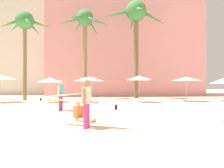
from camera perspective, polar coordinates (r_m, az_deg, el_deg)
The scene contains 15 objects.
ground at distance 6.44m, azimuth 15.88°, elevation -13.77°, with size 120.00×120.00×0.00m, color beige.
hotel_pink at distance 33.79m, azimuth 2.67°, elevation 13.36°, with size 20.77×10.97×18.84m, color pink.
hotel_tower_gray at distance 40.90m, azimuth -18.65°, elevation 15.58°, with size 19.92×11.37×25.22m, color beige.
palm_tree_far_left at distance 25.38m, azimuth 6.35°, elevation 16.96°, with size 7.25×7.22×10.91m.
palm_tree_left at distance 23.28m, azimuth -21.95°, elevation 13.90°, with size 4.62×4.49×8.62m.
palm_tree_center at distance 24.53m, azimuth -7.14°, elevation 14.72°, with size 5.95×5.20×9.69m.
cafe_umbrella_0 at distance 20.76m, azimuth 18.99°, elevation 1.30°, with size 2.72×2.72×2.22m.
cafe_umbrella_1 at distance 20.87m, azimuth -27.47°, elevation 1.64°, with size 2.72×2.72×2.37m.
cafe_umbrella_2 at distance 18.53m, azimuth -6.12°, elevation 1.35°, with size 2.72×2.72×2.20m.
cafe_umbrella_3 at distance 22.12m, azimuth 27.41°, elevation 0.74°, with size 2.52×2.52×2.11m.
cafe_umbrella_4 at distance 19.27m, azimuth -16.08°, elevation 1.02°, with size 2.06×2.06×2.12m.
cafe_umbrella_5 at distance 18.84m, azimuth 7.17°, elevation 1.62°, with size 2.25×2.25×2.30m.
person_near_left at distance 12.85m, azimuth -13.45°, elevation -2.71°, with size 2.98×1.18×1.78m.
person_mid_left at distance 7.72m, azimuth -6.71°, elevation -4.61°, with size 2.71×1.55×1.70m.
person_far_left at distance 9.14m, azimuth -8.06°, elevation -7.81°, with size 0.97×0.93×0.88m.
Camera 1 is at (-2.28, -5.83, 1.52)m, focal length 34.71 mm.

